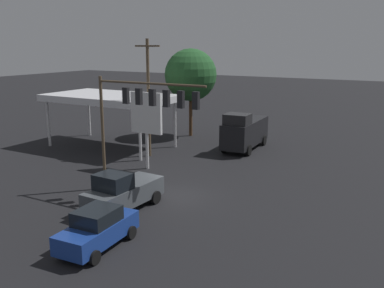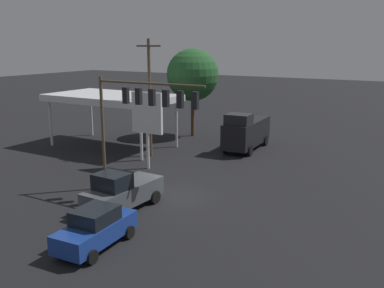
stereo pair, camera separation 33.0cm
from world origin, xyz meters
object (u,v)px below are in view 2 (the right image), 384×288
Objects in this scene: pickup_parked at (122,192)px; price_sign at (147,115)px; delivery_truck at (246,131)px; traffic_signal_assembly at (143,105)px; sedan_far at (96,228)px; street_tree at (193,75)px; utility_pole at (150,96)px.

price_sign is at bearing -151.92° from pickup_parked.
price_sign is 10.65m from delivery_truck.
traffic_signal_assembly is 1.71× the size of sedan_far.
street_tree is at bearing -69.07° from traffic_signal_assembly.
utility_pole reaches higher than pickup_parked.
street_tree reaches higher than pickup_parked.
traffic_signal_assembly is 1.46× the size of pickup_parked.
delivery_truck is at bearing -113.48° from price_sign.
sedan_far is at bearing 116.74° from utility_pole.
delivery_truck is at bearing 158.74° from street_tree.
traffic_signal_assembly is 8.59m from sedan_far.
utility_pole is (5.68, -8.55, -0.60)m from traffic_signal_assembly.
sedan_far is at bearing 109.78° from street_tree.
street_tree is (6.84, -20.07, 5.26)m from pickup_parked.
utility_pole is at bearing -47.97° from delivery_truck.
utility_pole is 4.03m from price_sign.
pickup_parked is 4.70m from sedan_far.
price_sign is 12.90m from street_tree.
pickup_parked is 21.85m from street_tree.
pickup_parked is at bearing 115.59° from price_sign.
street_tree is (1.05, -9.04, 1.13)m from utility_pole.
street_tree reaches higher than traffic_signal_assembly.
delivery_truck is 9.09m from street_tree.
pickup_parked is (-3.71, 7.74, -3.08)m from price_sign.
pickup_parked is at bearing 92.66° from traffic_signal_assembly.
utility_pole is at bearing 96.60° from street_tree.
sedan_far is (-2.03, 6.76, -4.89)m from traffic_signal_assembly.
traffic_signal_assembly is 0.85× the size of street_tree.
utility_pole reaches higher than traffic_signal_assembly.
sedan_far is at bearing 106.72° from traffic_signal_assembly.
sedan_far is at bearing 1.00° from delivery_truck.
price_sign reaches higher than sedan_far.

